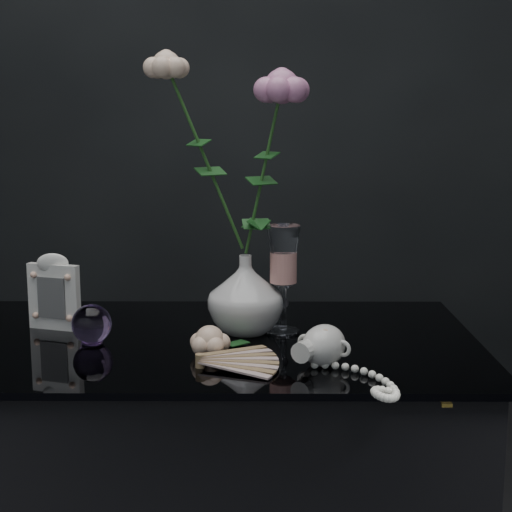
# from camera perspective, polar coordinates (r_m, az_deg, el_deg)

# --- Properties ---
(vase) EXTENTS (0.17, 0.17, 0.15)m
(vase) POSITION_cam_1_polar(r_m,az_deg,el_deg) (1.47, -0.77, -2.81)
(vase) COLOR silver
(vase) RESTS_ON table
(wine_glass) EXTENTS (0.08, 0.08, 0.20)m
(wine_glass) POSITION_cam_1_polar(r_m,az_deg,el_deg) (1.46, 2.00, -1.73)
(wine_glass) COLOR white
(wine_glass) RESTS_ON table
(picture_frame) EXTENTS (0.13, 0.11, 0.15)m
(picture_frame) POSITION_cam_1_polar(r_m,az_deg,el_deg) (1.54, -14.49, -2.51)
(picture_frame) COLOR white
(picture_frame) RESTS_ON table
(paperweight) EXTENTS (0.08, 0.08, 0.07)m
(paperweight) POSITION_cam_1_polar(r_m,az_deg,el_deg) (1.44, -11.87, -4.86)
(paperweight) COLOR #AF83D5
(paperweight) RESTS_ON table
(paper_fan) EXTENTS (0.27, 0.22, 0.03)m
(paper_fan) POSITION_cam_1_polar(r_m,az_deg,el_deg) (1.29, -4.09, -7.51)
(paper_fan) COLOR beige
(paper_fan) RESTS_ON table
(loose_rose) EXTENTS (0.14, 0.17, 0.05)m
(loose_rose) POSITION_cam_1_polar(r_m,az_deg,el_deg) (1.34, -3.40, -6.16)
(loose_rose) COLOR #FFC7A4
(loose_rose) RESTS_ON table
(pearl_jar) EXTENTS (0.33, 0.33, 0.07)m
(pearl_jar) POSITION_cam_1_polar(r_m,az_deg,el_deg) (1.30, 4.95, -6.36)
(pearl_jar) COLOR silver
(pearl_jar) RESTS_ON table
(roses) EXTENTS (0.28, 0.11, 0.41)m
(roses) POSITION_cam_1_polar(r_m,az_deg,el_deg) (1.43, -1.73, 8.00)
(roses) COLOR beige
(roses) RESTS_ON vase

